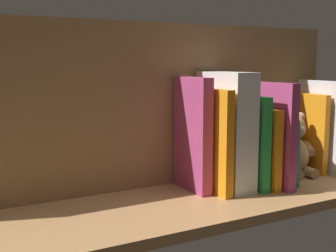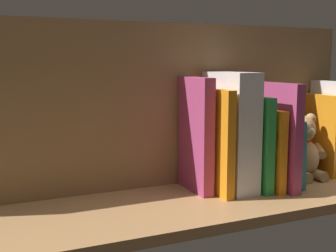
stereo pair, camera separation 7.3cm
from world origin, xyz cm
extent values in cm
cube|color=#A87A4C|center=(0.00, 0.00, -1.10)|extent=(112.49, 31.06, 2.20)
cube|color=olive|center=(0.00, -13.28, 19.47)|extent=(112.49, 1.50, 38.95)
cube|color=silver|center=(-49.58, -2.57, 12.40)|extent=(1.48, 19.12, 24.80)
cube|color=orange|center=(-47.17, -5.82, 10.63)|extent=(1.84, 12.63, 21.26)
ellipsoid|color=tan|center=(-39.97, -4.73, 5.05)|extent=(9.86, 8.89, 10.10)
sphere|color=tan|center=(-39.97, -4.73, 12.70)|extent=(6.94, 6.94, 6.94)
sphere|color=tan|center=(-42.57, -4.65, 15.31)|extent=(2.68, 2.68, 2.68)
sphere|color=tan|center=(-37.37, -4.81, 15.31)|extent=(2.68, 2.68, 2.68)
sphere|color=tan|center=(-39.88, -1.78, 12.18)|extent=(2.68, 2.68, 2.68)
cylinder|color=tan|center=(-44.72, -3.32, 6.82)|extent=(4.04, 5.49, 3.74)
cylinder|color=tan|center=(-35.14, -3.62, 6.82)|extent=(3.80, 5.45, 3.74)
cylinder|color=tan|center=(-42.10, -0.37, 1.34)|extent=(2.80, 3.87, 2.68)
cylinder|color=tan|center=(-37.56, -0.51, 1.34)|extent=(2.80, 3.87, 2.68)
torus|color=red|center=(-39.97, -4.73, 9.94)|extent=(4.75, 4.75, 0.79)
cube|color=teal|center=(-31.51, -3.44, 8.06)|extent=(3.26, 17.38, 16.21)
cube|color=#B23F72|center=(-28.25, -2.15, 12.50)|extent=(2.38, 19.97, 24.99)
cube|color=orange|center=(-25.33, -2.84, 9.50)|extent=(1.95, 18.58, 18.99)
cube|color=green|center=(-22.57, -3.27, 10.98)|extent=(2.07, 17.71, 21.97)
cube|color=white|center=(-17.65, -3.76, 13.74)|extent=(6.27, 16.54, 27.47)
cube|color=orange|center=(-12.73, -3.71, 11.91)|extent=(2.05, 16.83, 23.83)
cube|color=#B23F72|center=(-9.60, -5.67, 13.19)|extent=(2.72, 12.92, 26.37)
camera|label=1|loc=(43.98, 79.42, 29.75)|focal=47.07mm
camera|label=2|loc=(37.47, 82.69, 29.75)|focal=47.07mm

